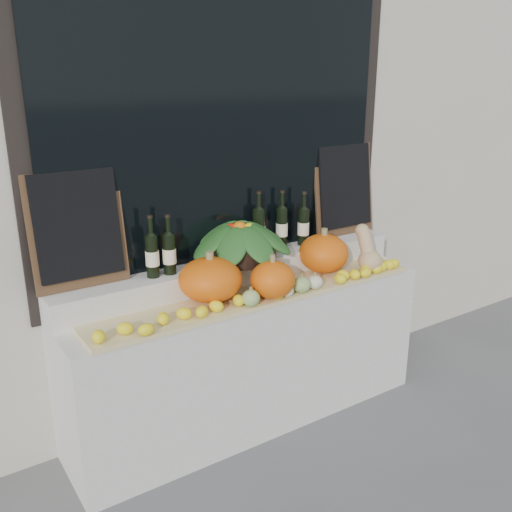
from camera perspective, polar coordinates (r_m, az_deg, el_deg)
storefront_facade at (r=3.81m, az=-7.03°, el=19.62°), size 7.00×0.94×4.50m
display_sill at (r=3.61m, az=-0.67°, el=-9.97°), size 2.30×0.55×0.88m
rear_tier at (r=3.52m, az=-2.02°, el=-1.51°), size 2.30×0.25×0.16m
straw_bedding at (r=3.32m, az=0.48°, el=-3.95°), size 2.10×0.32×0.02m
pumpkin_left at (r=3.19m, az=-4.59°, el=-2.36°), size 0.37×0.37×0.25m
pumpkin_right at (r=3.65m, az=6.78°, el=0.28°), size 0.42×0.42×0.25m
pumpkin_center at (r=3.23m, az=1.67°, el=-2.36°), size 0.31×0.31×0.22m
butternut_squash at (r=3.72m, az=11.15°, el=0.33°), size 0.16×0.21×0.30m
decorative_gourds at (r=3.26m, az=2.89°, el=-3.26°), size 0.55×0.12×0.15m
lemon_heap at (r=3.22m, az=1.57°, el=-3.84°), size 2.20×0.16×0.06m
produce_bowl at (r=3.45m, az=-1.63°, el=1.58°), size 0.67×0.67×0.25m
wine_bottle_far_left at (r=3.20m, az=-10.34°, el=0.06°), size 0.08×0.08×0.35m
wine_bottle_near_left at (r=3.24m, az=-8.67°, el=0.28°), size 0.08×0.08×0.35m
wine_bottle_tall at (r=3.57m, az=0.28°, el=2.58°), size 0.08×0.08×0.39m
wine_bottle_near_right at (r=3.67m, az=2.59°, el=2.91°), size 0.08×0.08×0.38m
wine_bottle_far_right at (r=3.74m, az=4.76°, el=3.00°), size 0.08×0.08×0.36m
chalkboard_left at (r=3.10m, az=-17.41°, el=2.70°), size 0.50×0.11×0.62m
chalkboard_right at (r=3.99m, az=8.83°, el=6.71°), size 0.50×0.11×0.62m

